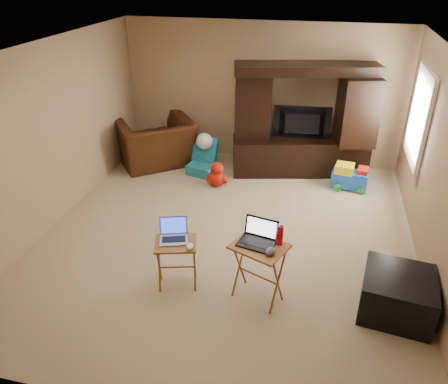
% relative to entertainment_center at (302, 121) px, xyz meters
% --- Properties ---
extents(floor, '(5.50, 5.50, 0.00)m').
position_rel_entertainment_center_xyz_m(floor, '(-0.78, -2.30, -0.96)').
color(floor, '#CDBA8D').
rests_on(floor, ground).
extents(ceiling, '(5.50, 5.50, 0.00)m').
position_rel_entertainment_center_xyz_m(ceiling, '(-0.78, -2.30, 1.54)').
color(ceiling, silver).
rests_on(ceiling, ground).
extents(wall_back, '(5.00, 0.00, 5.00)m').
position_rel_entertainment_center_xyz_m(wall_back, '(-0.78, 0.45, 0.29)').
color(wall_back, tan).
rests_on(wall_back, ground).
extents(wall_front, '(5.00, 0.00, 5.00)m').
position_rel_entertainment_center_xyz_m(wall_front, '(-0.78, -5.05, 0.29)').
color(wall_front, tan).
rests_on(wall_front, ground).
extents(wall_left, '(0.00, 5.50, 5.50)m').
position_rel_entertainment_center_xyz_m(wall_left, '(-3.28, -2.30, 0.29)').
color(wall_left, tan).
rests_on(wall_left, ground).
extents(wall_right, '(0.00, 5.50, 5.50)m').
position_rel_entertainment_center_xyz_m(wall_right, '(1.72, -2.30, 0.29)').
color(wall_right, tan).
rests_on(wall_right, ground).
extents(window_pane, '(0.00, 1.20, 1.20)m').
position_rel_entertainment_center_xyz_m(window_pane, '(1.70, -0.75, 0.44)').
color(window_pane, white).
rests_on(window_pane, ground).
extents(window_frame, '(0.06, 1.14, 1.34)m').
position_rel_entertainment_center_xyz_m(window_frame, '(1.68, -0.75, 0.44)').
color(window_frame, white).
rests_on(window_frame, ground).
extents(entertainment_center, '(2.42, 1.11, 1.92)m').
position_rel_entertainment_center_xyz_m(entertainment_center, '(0.00, 0.00, 0.00)').
color(entertainment_center, black).
rests_on(entertainment_center, floor).
extents(television, '(0.98, 0.22, 0.56)m').
position_rel_entertainment_center_xyz_m(television, '(0.00, -0.04, -0.04)').
color(television, black).
rests_on(television, entertainment_center).
extents(recliner, '(1.72, 1.69, 0.84)m').
position_rel_entertainment_center_xyz_m(recliner, '(-2.61, -0.24, -0.54)').
color(recliner, '#42200E').
rests_on(recliner, floor).
extents(child_rocker, '(0.58, 0.63, 0.62)m').
position_rel_entertainment_center_xyz_m(child_rocker, '(-1.66, -0.44, -0.65)').
color(child_rocker, '#19728B').
rests_on(child_rocker, floor).
extents(plush_toy, '(0.39, 0.33, 0.44)m').
position_rel_entertainment_center_xyz_m(plush_toy, '(-1.29, -0.86, -0.74)').
color(plush_toy, red).
rests_on(plush_toy, floor).
extents(push_toy, '(0.64, 0.50, 0.44)m').
position_rel_entertainment_center_xyz_m(push_toy, '(0.88, -0.44, -0.74)').
color(push_toy, blue).
rests_on(push_toy, floor).
extents(ottoman, '(0.83, 0.83, 0.47)m').
position_rel_entertainment_center_xyz_m(ottoman, '(1.32, -3.31, -0.72)').
color(ottoman, black).
rests_on(ottoman, floor).
extents(tray_table_left, '(0.55, 0.49, 0.61)m').
position_rel_entertainment_center_xyz_m(tray_table_left, '(-1.12, -3.44, -0.65)').
color(tray_table_left, '#A96929').
rests_on(tray_table_left, floor).
extents(tray_table_right, '(0.68, 0.62, 0.72)m').
position_rel_entertainment_center_xyz_m(tray_table_right, '(-0.17, -3.44, -0.60)').
color(tray_table_right, '#A65828').
rests_on(tray_table_right, floor).
extents(laptop_left, '(0.39, 0.35, 0.24)m').
position_rel_entertainment_center_xyz_m(laptop_left, '(-1.15, -3.41, -0.23)').
color(laptop_left, '#B1B1B6').
rests_on(laptop_left, tray_table_left).
extents(laptop_right, '(0.43, 0.38, 0.24)m').
position_rel_entertainment_center_xyz_m(laptop_right, '(-0.21, -3.42, -0.12)').
color(laptop_right, black).
rests_on(laptop_right, tray_table_right).
extents(mouse_left, '(0.10, 0.14, 0.05)m').
position_rel_entertainment_center_xyz_m(mouse_left, '(-0.93, -3.51, -0.33)').
color(mouse_left, white).
rests_on(mouse_left, tray_table_left).
extents(mouse_right, '(0.13, 0.17, 0.06)m').
position_rel_entertainment_center_xyz_m(mouse_right, '(-0.04, -3.56, -0.21)').
color(mouse_right, '#3F3F44').
rests_on(mouse_right, tray_table_right).
extents(water_bottle, '(0.07, 0.07, 0.22)m').
position_rel_entertainment_center_xyz_m(water_bottle, '(0.03, -3.36, -0.13)').
color(water_bottle, red).
rests_on(water_bottle, tray_table_right).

